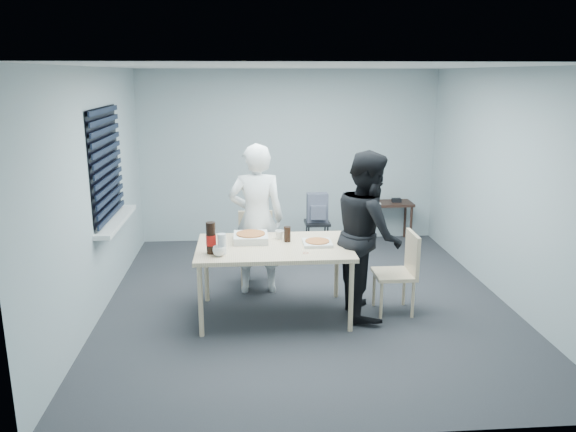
{
  "coord_description": "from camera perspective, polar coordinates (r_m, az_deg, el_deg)",
  "views": [
    {
      "loc": [
        -0.67,
        -5.97,
        2.53
      ],
      "look_at": [
        -0.2,
        0.1,
        0.98
      ],
      "focal_mm": 35.0,
      "sensor_mm": 36.0,
      "label": 1
    }
  ],
  "objects": [
    {
      "name": "soda_bottle",
      "position": [
        5.63,
        -7.83,
        -2.28
      ],
      "size": [
        0.1,
        0.1,
        0.32
      ],
      "rotation": [
        0.0,
        0.0,
        -0.24
      ],
      "color": "black",
      "rests_on": "dining_table"
    },
    {
      "name": "stool",
      "position": [
        8.02,
        2.97,
        -1.32
      ],
      "size": [
        0.35,
        0.35,
        0.49
      ],
      "color": "black",
      "rests_on": "ground"
    },
    {
      "name": "person_white",
      "position": [
        6.53,
        -3.21,
        -0.33
      ],
      "size": [
        0.65,
        0.42,
        1.77
      ],
      "primitive_type": "imported",
      "rotation": [
        0.0,
        0.0,
        3.14
      ],
      "color": "white",
      "rests_on": "ground"
    },
    {
      "name": "pizza_box_a",
      "position": [
        6.03,
        -3.81,
        -2.17
      ],
      "size": [
        0.36,
        0.36,
        0.09
      ],
      "rotation": [
        0.0,
        0.0,
        -0.1
      ],
      "color": "silver",
      "rests_on": "dining_table"
    },
    {
      "name": "mug_a",
      "position": [
        5.58,
        -7.03,
        -3.56
      ],
      "size": [
        0.17,
        0.17,
        0.1
      ],
      "primitive_type": "imported",
      "rotation": [
        0.0,
        0.0,
        0.52
      ],
      "color": "white",
      "rests_on": "dining_table"
    },
    {
      "name": "cola_glass",
      "position": [
        5.99,
        -0.07,
        -1.86
      ],
      "size": [
        0.09,
        0.09,
        0.16
      ],
      "primitive_type": "cylinder",
      "rotation": [
        0.0,
        0.0,
        0.16
      ],
      "color": "black",
      "rests_on": "dining_table"
    },
    {
      "name": "backpack",
      "position": [
        7.93,
        3.01,
        0.81
      ],
      "size": [
        0.29,
        0.22,
        0.41
      ],
      "rotation": [
        0.0,
        0.0,
        -0.27
      ],
      "color": "slate",
      "rests_on": "stool"
    },
    {
      "name": "dining_table",
      "position": [
        5.89,
        -1.44,
        -3.56
      ],
      "size": [
        1.61,
        1.02,
        0.78
      ],
      "color": "beige",
      "rests_on": "ground"
    },
    {
      "name": "chair_right",
      "position": [
        6.17,
        11.52,
        -5.09
      ],
      "size": [
        0.42,
        0.42,
        0.89
      ],
      "color": "beige",
      "rests_on": "ground"
    },
    {
      "name": "side_table",
      "position": [
        8.74,
        9.53,
        0.88
      ],
      "size": [
        0.92,
        0.41,
        0.61
      ],
      "color": "#35201B",
      "rests_on": "ground"
    },
    {
      "name": "person_black",
      "position": [
        5.98,
        8.11,
        -1.82
      ],
      "size": [
        0.47,
        0.86,
        1.77
      ],
      "primitive_type": "imported",
      "rotation": [
        0.0,
        0.0,
        1.57
      ],
      "color": "black",
      "rests_on": "ground"
    },
    {
      "name": "black_box",
      "position": [
        8.77,
        10.96,
        1.58
      ],
      "size": [
        0.15,
        0.12,
        0.06
      ],
      "primitive_type": "cube",
      "rotation": [
        0.0,
        0.0,
        0.21
      ],
      "color": "black",
      "rests_on": "side_table"
    },
    {
      "name": "rubber_band",
      "position": [
        5.63,
        1.81,
        -3.77
      ],
      "size": [
        0.07,
        0.07,
        0.0
      ],
      "primitive_type": "torus",
      "rotation": [
        0.0,
        0.0,
        0.14
      ],
      "color": "red",
      "rests_on": "dining_table"
    },
    {
      "name": "pizza_box_b",
      "position": [
        5.91,
        2.99,
        -2.71
      ],
      "size": [
        0.3,
        0.3,
        0.04
      ],
      "rotation": [
        0.0,
        0.0,
        -0.15
      ],
      "color": "silver",
      "rests_on": "dining_table"
    },
    {
      "name": "room",
      "position": [
        6.64,
        -17.7,
        4.16
      ],
      "size": [
        5.0,
        5.0,
        5.0
      ],
      "color": "#2F2F35",
      "rests_on": "ground"
    },
    {
      "name": "mug_b",
      "position": [
        6.1,
        -0.87,
        -1.9
      ],
      "size": [
        0.1,
        0.1,
        0.09
      ],
      "primitive_type": "imported",
      "color": "white",
      "rests_on": "dining_table"
    },
    {
      "name": "plastic_cups",
      "position": [
        5.62,
        -6.73,
        -2.83
      ],
      "size": [
        0.11,
        0.11,
        0.2
      ],
      "primitive_type": "cylinder",
      "rotation": [
        0.0,
        0.0,
        -0.28
      ],
      "color": "silver",
      "rests_on": "dining_table"
    },
    {
      "name": "chair_far",
      "position": [
        6.91,
        -3.28,
        -2.72
      ],
      "size": [
        0.42,
        0.42,
        0.89
      ],
      "color": "beige",
      "rests_on": "ground"
    },
    {
      "name": "papers",
      "position": [
        8.69,
        8.59,
        1.39
      ],
      "size": [
        0.28,
        0.33,
        0.0
      ],
      "primitive_type": "cube",
      "rotation": [
        0.0,
        0.0,
        -0.28
      ],
      "color": "white",
      "rests_on": "side_table"
    }
  ]
}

